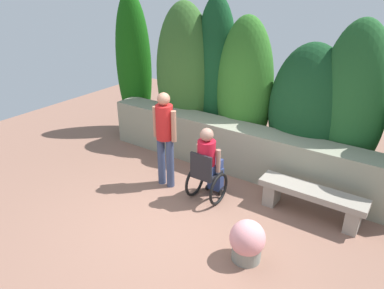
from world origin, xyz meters
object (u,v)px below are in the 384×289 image
(person_standing_companion, at_px, (165,134))
(flower_pot_terracotta_by_wall, at_px, (247,242))
(person_in_wheelchair, at_px, (208,166))
(stone_bench, at_px, (311,198))

(person_standing_companion, xyz_separation_m, flower_pot_terracotta_by_wall, (2.11, -0.92, -0.73))
(person_in_wheelchair, bearing_deg, person_standing_companion, 177.45)
(stone_bench, distance_m, person_in_wheelchair, 1.72)
(stone_bench, bearing_deg, flower_pot_terracotta_by_wall, -99.79)
(person_in_wheelchair, xyz_separation_m, flower_pot_terracotta_by_wall, (1.24, -0.96, -0.33))
(person_in_wheelchair, distance_m, person_standing_companion, 0.96)
(person_standing_companion, bearing_deg, stone_bench, 27.30)
(stone_bench, bearing_deg, person_in_wheelchair, -157.79)
(person_standing_companion, bearing_deg, flower_pot_terracotta_by_wall, -8.72)
(flower_pot_terracotta_by_wall, bearing_deg, stone_bench, 75.30)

